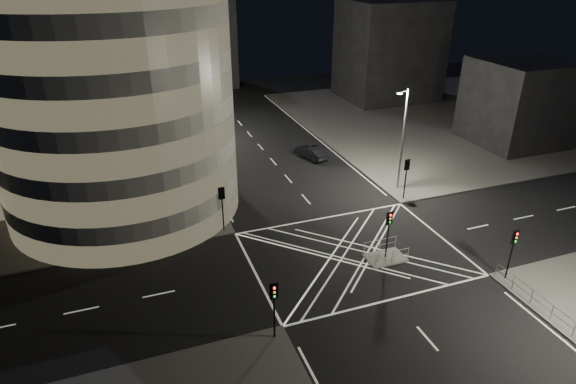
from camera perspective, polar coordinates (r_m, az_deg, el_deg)
name	(u,v)px	position (r m, az deg, el deg)	size (l,w,h in m)	color
ground	(353,253)	(38.52, 7.73, -7.21)	(120.00, 120.00, 0.00)	black
sidewalk_far_right	(448,118)	(74.05, 18.48, 8.37)	(42.00, 42.00, 0.15)	#4B4946
central_island	(385,258)	(38.28, 11.45, -7.64)	(3.00, 2.00, 0.15)	slate
office_tower_curved	(50,64)	(47.95, -26.40, 13.48)	(30.00, 29.00, 27.20)	#9C9993
office_block_rear	(56,42)	(71.18, -25.82, 15.72)	(24.00, 16.00, 22.00)	#9C9993
building_right_far	(389,50)	(81.04, 11.84, 16.14)	(14.00, 12.00, 15.00)	black
building_right_near	(518,102)	(65.52, 25.59, 9.60)	(10.00, 10.00, 10.00)	black
building_far_end	(180,35)	(87.82, -12.68, 17.70)	(18.00, 8.00, 18.00)	black
tree_a	(195,177)	(41.09, -10.94, 1.74)	(3.76, 3.76, 6.41)	black
tree_b	(183,147)	(46.40, -12.30, 5.25)	(4.75, 4.75, 7.53)	black
tree_c	(175,131)	(52.14, -13.28, 7.08)	(3.89, 3.89, 6.71)	black
tree_d	(167,112)	(57.73, -14.14, 9.21)	(4.48, 4.48, 7.40)	black
tree_e	(162,105)	(63.69, -14.75, 9.99)	(3.95, 3.95, 6.34)	black
traffic_signal_fl	(222,201)	(40.02, -7.83, -1.03)	(0.55, 0.22, 4.00)	black
traffic_signal_nl	(274,300)	(28.88, -1.67, -12.73)	(0.55, 0.22, 4.00)	black
traffic_signal_fr	(406,172)	(46.40, 13.85, 2.37)	(0.55, 0.22, 4.00)	black
traffic_signal_nr	(513,245)	(37.23, 25.13, -5.73)	(0.55, 0.22, 4.00)	black
traffic_signal_island	(389,226)	(36.80, 11.84, -3.96)	(0.55, 0.22, 4.00)	black
street_lamp_left_near	(200,150)	(43.54, -10.38, 4.87)	(1.25, 0.25, 10.00)	slate
street_lamp_left_far	(172,99)	(60.56, -13.55, 10.62)	(1.25, 0.25, 10.00)	slate
street_lamp_right_far	(402,137)	(47.49, 13.41, 6.39)	(1.25, 0.25, 10.00)	slate
railing_near_right	(563,321)	(35.30, 29.78, -13.10)	(0.06, 11.70, 1.10)	slate
railing_island_south	(392,257)	(37.31, 12.23, -7.55)	(2.80, 0.06, 1.10)	slate
railing_island_north	(380,245)	(38.58, 10.86, -6.19)	(2.80, 0.06, 1.10)	slate
sedan	(311,152)	(55.61, 2.74, 4.73)	(1.57, 4.50, 1.48)	black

